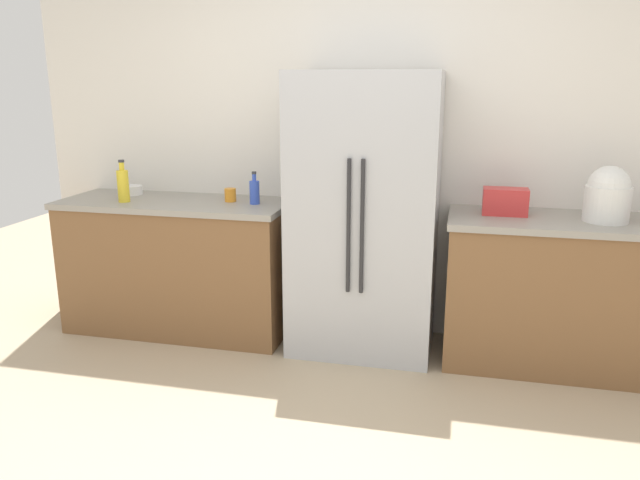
{
  "coord_description": "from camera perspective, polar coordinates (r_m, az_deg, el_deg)",
  "views": [
    {
      "loc": [
        0.67,
        -2.28,
        1.72
      ],
      "look_at": [
        0.03,
        0.45,
        0.98
      ],
      "focal_mm": 34.49,
      "sensor_mm": 36.0,
      "label": 1
    }
  ],
  "objects": [
    {
      "name": "bottle_b",
      "position": [
        4.06,
        -6.1,
        4.5
      ],
      "size": [
        0.06,
        0.06,
        0.21
      ],
      "color": "blue",
      "rests_on": "counter_left"
    },
    {
      "name": "refrigerator",
      "position": [
        3.88,
        4.12,
        2.27
      ],
      "size": [
        0.9,
        0.64,
        1.77
      ],
      "color": "#B2B5BA",
      "rests_on": "ground_plane"
    },
    {
      "name": "kitchen_back_panel",
      "position": [
        4.18,
        4.06,
        11.32
      ],
      "size": [
        4.66,
        0.1,
        2.95
      ],
      "primitive_type": "cube",
      "color": "silver",
      "rests_on": "ground_plane"
    },
    {
      "name": "counter_left",
      "position": [
        4.39,
        -12.97,
        -2.29
      ],
      "size": [
        1.56,
        0.63,
        0.92
      ],
      "color": "brown",
      "rests_on": "ground_plane"
    },
    {
      "name": "bowl_a",
      "position": [
        4.58,
        -17.06,
        4.45
      ],
      "size": [
        0.15,
        0.15,
        0.06
      ],
      "primitive_type": "cylinder",
      "color": "white",
      "rests_on": "counter_left"
    },
    {
      "name": "bottle_a",
      "position": [
        4.31,
        -17.81,
        4.89
      ],
      "size": [
        0.08,
        0.08,
        0.28
      ],
      "color": "yellow",
      "rests_on": "counter_left"
    },
    {
      "name": "ground_plane",
      "position": [
        2.93,
        -2.76,
        -21.22
      ],
      "size": [
        9.33,
        9.33,
        0.0
      ],
      "primitive_type": "plane",
      "color": "tan"
    },
    {
      "name": "cup_a",
      "position": [
        4.17,
        -8.32,
        4.16
      ],
      "size": [
        0.08,
        0.08,
        0.09
      ],
      "primitive_type": "cylinder",
      "color": "orange",
      "rests_on": "counter_left"
    },
    {
      "name": "rice_cooker",
      "position": [
        3.89,
        25.15,
        3.79
      ],
      "size": [
        0.25,
        0.25,
        0.32
      ],
      "color": "white",
      "rests_on": "counter_right"
    },
    {
      "name": "counter_right",
      "position": [
        4.02,
        21.87,
        -4.62
      ],
      "size": [
        1.44,
        0.63,
        0.92
      ],
      "color": "brown",
      "rests_on": "ground_plane"
    },
    {
      "name": "toaster",
      "position": [
        3.88,
        16.8,
        3.44
      ],
      "size": [
        0.26,
        0.14,
        0.16
      ],
      "primitive_type": "cube",
      "color": "red",
      "rests_on": "counter_right"
    }
  ]
}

